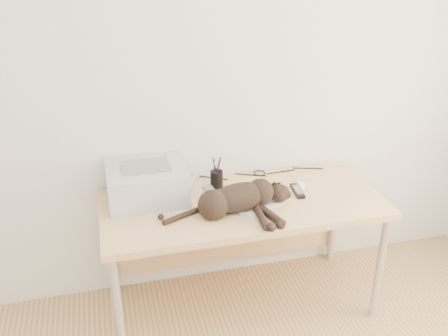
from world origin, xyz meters
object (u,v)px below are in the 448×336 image
object	(u,v)px
mouse	(300,183)
printer	(147,182)
desk	(238,214)
mug	(187,182)
pen_cup	(217,179)
cat	(236,200)

from	to	relation	value
mouse	printer	bearing A→B (deg)	-178.07
desk	mug	distance (m)	0.36
mug	mouse	xyz separation A→B (m)	(0.67, -0.12, -0.03)
mug	mouse	size ratio (longest dim) A/B	1.00
mug	pen_cup	world-z (taller)	pen_cup
desk	pen_cup	world-z (taller)	pen_cup
mug	printer	bearing A→B (deg)	-169.11
cat	pen_cup	distance (m)	0.31
cat	mouse	world-z (taller)	cat
desk	pen_cup	xyz separation A→B (m)	(-0.10, 0.12, 0.19)
pen_cup	mug	bearing A→B (deg)	176.89
pen_cup	mouse	distance (m)	0.50
cat	mug	distance (m)	0.38
pen_cup	mouse	world-z (taller)	pen_cup
printer	pen_cup	xyz separation A→B (m)	(0.42, 0.04, -0.05)
printer	pen_cup	size ratio (longest dim) A/B	2.29
desk	cat	bearing A→B (deg)	-110.87
desk	mouse	world-z (taller)	mouse
cat	mouse	xyz separation A→B (m)	(0.46, 0.20, -0.06)
cat	mug	bearing A→B (deg)	114.00
printer	mouse	xyz separation A→B (m)	(0.91, -0.07, -0.08)
cat	pen_cup	xyz separation A→B (m)	(-0.03, 0.31, -0.02)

